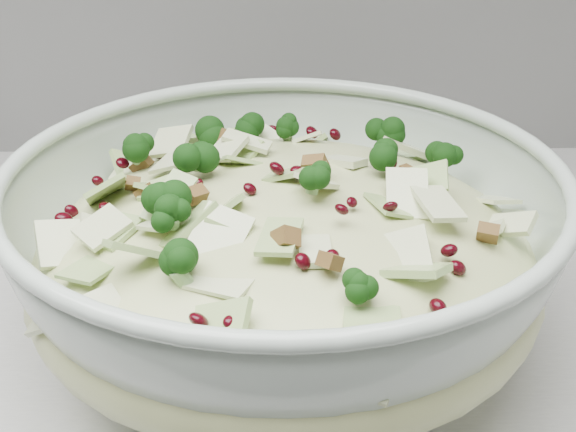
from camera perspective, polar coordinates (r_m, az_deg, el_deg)
name	(u,v)px	position (r m, az deg, el deg)	size (l,w,h in m)	color
mixing_bowl	(284,262)	(0.54, -0.26, -3.28)	(0.48, 0.48, 0.15)	#A4B4A6
salad	(284,231)	(0.53, -0.27, -1.06)	(0.45, 0.45, 0.15)	beige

